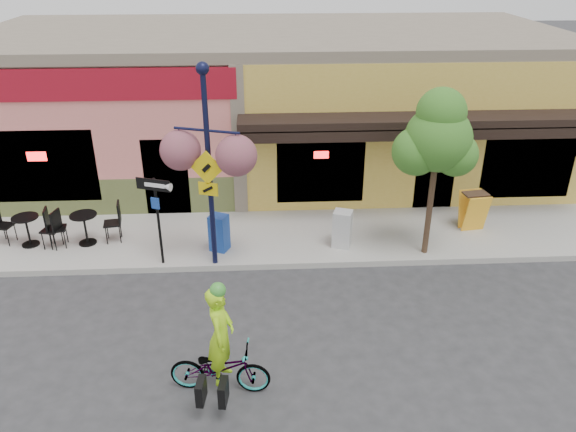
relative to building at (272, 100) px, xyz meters
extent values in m
plane|color=#2D2D30|center=(0.00, -7.50, -2.25)|extent=(90.00, 90.00, 0.00)
cube|color=#9E9B93|center=(0.00, -5.50, -2.17)|extent=(24.00, 3.00, 0.15)
cube|color=#A8A59E|center=(0.00, -6.95, -2.17)|extent=(24.00, 0.12, 0.15)
imported|color=maroon|center=(-1.22, -10.88, -1.80)|extent=(1.79, 0.82, 0.91)
imported|color=#A9EA18|center=(-1.17, -10.88, -1.35)|extent=(0.51, 0.71, 1.80)
camera|label=1|loc=(-0.46, -18.33, 4.73)|focal=35.00mm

